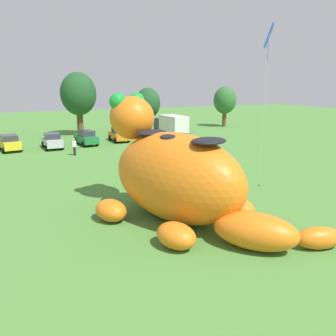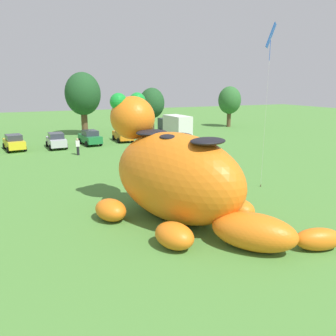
# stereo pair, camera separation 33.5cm
# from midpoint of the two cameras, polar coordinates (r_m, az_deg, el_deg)

# --- Properties ---
(ground_plane) EXTENTS (160.00, 160.00, 0.00)m
(ground_plane) POSITION_cam_midpoint_polar(r_m,az_deg,el_deg) (19.45, 1.73, -7.17)
(ground_plane) COLOR #4C8438
(giant_inflatable_creature) EXTENTS (9.52, 11.44, 6.54)m
(giant_inflatable_creature) POSITION_cam_midpoint_polar(r_m,az_deg,el_deg) (17.56, 0.92, -1.30)
(giant_inflatable_creature) COLOR orange
(giant_inflatable_creature) RESTS_ON ground
(car_yellow) EXTENTS (2.43, 4.32, 1.72)m
(car_yellow) POSITION_cam_midpoint_polar(r_m,az_deg,el_deg) (40.42, -25.31, 3.85)
(car_yellow) COLOR yellow
(car_yellow) RESTS_ON ground
(car_silver) EXTENTS (2.09, 4.17, 1.72)m
(car_silver) POSITION_cam_midpoint_polar(r_m,az_deg,el_deg) (40.13, -19.12, 4.35)
(car_silver) COLOR #B7BABF
(car_silver) RESTS_ON ground
(car_green) EXTENTS (2.33, 4.29, 1.72)m
(car_green) POSITION_cam_midpoint_polar(r_m,az_deg,el_deg) (41.33, -13.82, 4.98)
(car_green) COLOR #1E7238
(car_green) RESTS_ON ground
(car_orange) EXTENTS (1.98, 4.12, 1.72)m
(car_orange) POSITION_cam_midpoint_polar(r_m,az_deg,el_deg) (43.19, -8.47, 5.60)
(car_orange) COLOR orange
(car_orange) RESTS_ON ground
(box_truck) EXTENTS (2.60, 6.49, 2.95)m
(box_truck) POSITION_cam_midpoint_polar(r_m,az_deg,el_deg) (46.16, 0.30, 7.20)
(box_truck) COLOR #333842
(box_truck) RESTS_ON ground
(tree_mid_left) EXTENTS (4.86, 4.86, 8.62)m
(tree_mid_left) POSITION_cam_midpoint_polar(r_m,az_deg,el_deg) (49.19, -15.03, 11.87)
(tree_mid_left) COLOR brown
(tree_mid_left) RESTS_ON ground
(tree_centre_left) EXTENTS (3.67, 3.67, 6.51)m
(tree_centre_left) POSITION_cam_midpoint_polar(r_m,az_deg,el_deg) (50.47, -3.62, 10.78)
(tree_centre_left) COLOR brown
(tree_centre_left) RESTS_ON ground
(tree_centre) EXTENTS (3.75, 3.75, 6.66)m
(tree_centre) POSITION_cam_midpoint_polar(r_m,az_deg,el_deg) (58.35, 9.38, 11.14)
(tree_centre) COLOR brown
(tree_centre) RESTS_ON ground
(spectator_near_inflatable) EXTENTS (0.38, 0.26, 1.71)m
(spectator_near_inflatable) POSITION_cam_midpoint_polar(r_m,az_deg,el_deg) (27.63, -1.65, 1.06)
(spectator_near_inflatable) COLOR #2D334C
(spectator_near_inflatable) RESTS_ON ground
(spectator_by_cars) EXTENTS (0.38, 0.26, 1.71)m
(spectator_by_cars) POSITION_cam_midpoint_polar(r_m,az_deg,el_deg) (35.42, -15.73, 3.40)
(spectator_by_cars) COLOR black
(spectator_by_cars) RESTS_ON ground
(tethered_flying_kite) EXTENTS (1.13, 1.13, 10.71)m
(tethered_flying_kite) POSITION_cam_midpoint_polar(r_m,az_deg,el_deg) (23.91, 16.17, 20.12)
(tethered_flying_kite) COLOR brown
(tethered_flying_kite) RESTS_ON ground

